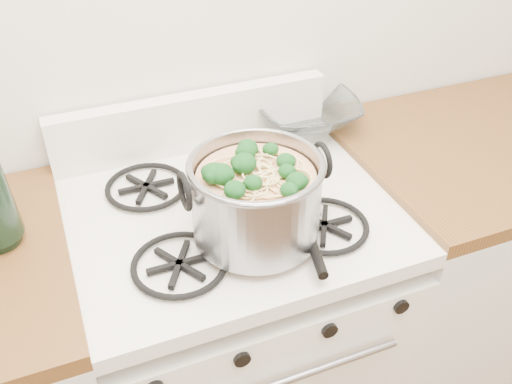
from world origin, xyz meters
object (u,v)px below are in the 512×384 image
Objects in this scene: stock_pot at (256,199)px; glass_bowl at (306,118)px; gas_range at (236,337)px; spatula at (296,200)px.

glass_bowl is (0.32, 0.40, -0.08)m from stock_pot.
gas_range is 0.52m from spatula.
stock_pot is at bearing -141.40° from spatula.
glass_bowl is at bearing 73.76° from spatula.
glass_bowl is at bearing 40.21° from gas_range.
spatula is at bearing -24.36° from gas_range.
stock_pot is 0.52m from glass_bowl.
stock_pot reaches higher than glass_bowl.
gas_range is 2.98× the size of spatula.
stock_pot is at bearing -84.39° from gas_range.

